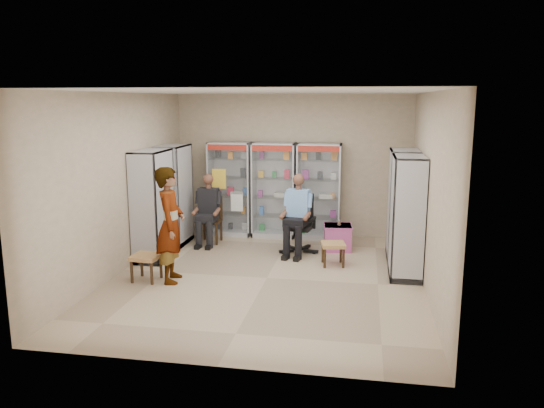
% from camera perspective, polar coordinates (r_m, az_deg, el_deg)
% --- Properties ---
extents(floor, '(6.00, 6.00, 0.00)m').
position_cam_1_polar(floor, '(8.80, -0.55, -7.96)').
color(floor, tan).
rests_on(floor, ground).
extents(room_shell, '(5.02, 6.02, 3.01)m').
position_cam_1_polar(room_shell, '(8.36, -0.57, 4.90)').
color(room_shell, '#C2AB90').
rests_on(room_shell, ground).
extents(cabinet_back_left, '(0.90, 0.50, 2.00)m').
position_cam_1_polar(cabinet_back_left, '(11.42, -4.49, 1.63)').
color(cabinet_back_left, '#ACB0B4').
rests_on(cabinet_back_left, floor).
extents(cabinet_back_mid, '(0.90, 0.50, 2.00)m').
position_cam_1_polar(cabinet_back_mid, '(11.22, 0.22, 1.50)').
color(cabinet_back_mid, silver).
rests_on(cabinet_back_mid, floor).
extents(cabinet_back_right, '(0.90, 0.50, 2.00)m').
position_cam_1_polar(cabinet_back_right, '(11.10, 5.06, 1.35)').
color(cabinet_back_right, silver).
rests_on(cabinet_back_right, floor).
extents(cabinet_right_far, '(0.90, 0.50, 2.00)m').
position_cam_1_polar(cabinet_right_far, '(9.98, 13.85, -0.04)').
color(cabinet_right_far, silver).
rests_on(cabinet_right_far, floor).
extents(cabinet_right_near, '(0.90, 0.50, 2.00)m').
position_cam_1_polar(cabinet_right_near, '(8.90, 14.31, -1.39)').
color(cabinet_right_near, '#A9ACB1').
rests_on(cabinet_right_near, floor).
extents(cabinet_left_far, '(0.90, 0.50, 2.00)m').
position_cam_1_polar(cabinet_left_far, '(10.82, -10.49, 0.95)').
color(cabinet_left_far, '#AEB0B6').
rests_on(cabinet_left_far, floor).
extents(cabinet_left_near, '(0.90, 0.50, 2.00)m').
position_cam_1_polar(cabinet_left_near, '(9.81, -12.71, -0.17)').
color(cabinet_left_near, '#A8A9AF').
rests_on(cabinet_left_near, floor).
extents(wooden_chair, '(0.42, 0.42, 0.94)m').
position_cam_1_polar(wooden_chair, '(10.89, -6.67, -1.71)').
color(wooden_chair, black).
rests_on(wooden_chair, floor).
extents(seated_customer, '(0.44, 0.60, 1.34)m').
position_cam_1_polar(seated_customer, '(10.80, -6.77, -0.73)').
color(seated_customer, black).
rests_on(seated_customer, floor).
extents(office_chair, '(0.70, 0.70, 1.13)m').
position_cam_1_polar(office_chair, '(10.09, 2.89, -2.14)').
color(office_chair, black).
rests_on(office_chair, floor).
extents(seated_shopkeeper, '(0.56, 0.72, 1.43)m').
position_cam_1_polar(seated_shopkeeper, '(10.01, 2.86, -1.35)').
color(seated_shopkeeper, '#78B6EE').
rests_on(seated_shopkeeper, floor).
extents(pink_trunk, '(0.56, 0.54, 0.49)m').
position_cam_1_polar(pink_trunk, '(10.41, 7.07, -3.59)').
color(pink_trunk, '#BC4B9B').
rests_on(pink_trunk, floor).
extents(tea_glass, '(0.07, 0.07, 0.09)m').
position_cam_1_polar(tea_glass, '(10.35, 7.24, -2.01)').
color(tea_glass, '#5D2908').
rests_on(tea_glass, pink_trunk).
extents(woven_stool_a, '(0.48, 0.48, 0.41)m').
position_cam_1_polar(woven_stool_a, '(9.46, 6.57, -5.36)').
color(woven_stool_a, olive).
rests_on(woven_stool_a, floor).
extents(woven_stool_b, '(0.45, 0.45, 0.43)m').
position_cam_1_polar(woven_stool_b, '(8.86, -13.35, -6.67)').
color(woven_stool_b, '#96633F').
rests_on(woven_stool_b, floor).
extents(standing_man, '(0.56, 0.75, 1.85)m').
position_cam_1_polar(standing_man, '(8.57, -10.86, -2.23)').
color(standing_man, gray).
rests_on(standing_man, floor).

